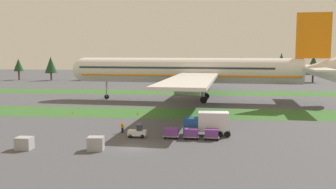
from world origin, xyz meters
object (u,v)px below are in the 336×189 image
object	(u,v)px
taxiway_marker_1	(73,113)
taxiway_marker_2	(204,114)
cargo_dolly_third	(212,133)
ground_crew_marshaller	(122,127)
airliner	(197,71)
taxiway_marker_0	(138,113)
cargo_dolly_lead	(171,132)
uld_container_1	(96,144)
catering_truck	(207,123)
baggage_tug	(138,132)
cargo_dolly_second	(191,133)
uld_container_0	(24,143)

from	to	relation	value
taxiway_marker_1	taxiway_marker_2	xyz separation A→B (m)	(26.38, 0.46, 0.02)
cargo_dolly_third	ground_crew_marshaller	bearing A→B (deg)	79.22
airliner	taxiway_marker_2	size ratio (longest dim) A/B	158.11
taxiway_marker_0	ground_crew_marshaller	bearing A→B (deg)	-88.56
cargo_dolly_lead	uld_container_1	xyz separation A→B (m)	(-9.16, -7.24, -0.05)
catering_truck	cargo_dolly_third	bearing A→B (deg)	-167.08
catering_truck	taxiway_marker_2	distance (m)	17.78
airliner	ground_crew_marshaller	distance (m)	40.19
airliner	taxiway_marker_2	xyz separation A→B (m)	(1.70, -20.95, -7.51)
cargo_dolly_third	taxiway_marker_0	xyz separation A→B (m)	(-14.09, 20.22, -0.61)
baggage_tug	uld_container_1	distance (m)	8.54
taxiway_marker_2	cargo_dolly_second	bearing A→B (deg)	-95.64
ground_crew_marshaller	taxiway_marker_0	size ratio (longest dim) A/B	2.78
ground_crew_marshaller	taxiway_marker_0	xyz separation A→B (m)	(-0.43, 16.96, -0.63)
cargo_dolly_lead	cargo_dolly_second	size ratio (longest dim) A/B	1.00
baggage_tug	catering_truck	distance (m)	10.51
baggage_tug	cargo_dolly_second	xyz separation A→B (m)	(7.92, -0.36, 0.10)
cargo_dolly_lead	uld_container_0	xyz separation A→B (m)	(-18.48, -7.62, -0.12)
uld_container_1	taxiway_marker_1	xyz separation A→B (m)	(-12.33, 26.85, -0.64)
cargo_dolly_second	taxiway_marker_1	bearing A→B (deg)	53.64
cargo_dolly_third	catering_truck	size ratio (longest dim) A/B	0.33
baggage_tug	uld_container_0	size ratio (longest dim) A/B	1.33
cargo_dolly_lead	uld_container_1	size ratio (longest dim) A/B	1.13
catering_truck	uld_container_0	size ratio (longest dim) A/B	3.49
cargo_dolly_second	catering_truck	world-z (taller)	catering_truck
cargo_dolly_second	cargo_dolly_third	size ratio (longest dim) A/B	1.00
taxiway_marker_1	catering_truck	bearing A→B (deg)	-32.84
baggage_tug	uld_container_0	distance (m)	15.59
cargo_dolly_lead	catering_truck	xyz separation A→B (m)	(5.21, 2.37, 1.03)
airliner	uld_container_0	distance (m)	53.71
airliner	cargo_dolly_second	world-z (taller)	airliner
cargo_dolly_lead	uld_container_1	world-z (taller)	uld_container_1
cargo_dolly_lead	taxiway_marker_1	world-z (taller)	cargo_dolly_lead
baggage_tug	cargo_dolly_lead	distance (m)	5.03
catering_truck	cargo_dolly_lead	bearing A→B (deg)	114.89
baggage_tug	uld_container_1	size ratio (longest dim) A/B	1.33
baggage_tug	uld_container_0	xyz separation A→B (m)	(-13.46, -7.85, -0.01)
cargo_dolly_third	taxiway_marker_1	world-z (taller)	cargo_dolly_third
cargo_dolly_lead	baggage_tug	bearing A→B (deg)	90.00
airliner	catering_truck	xyz separation A→B (m)	(2.01, -38.65, -5.82)
airliner	cargo_dolly_third	distance (m)	41.94
airliner	taxiway_marker_0	size ratio (longest dim) A/B	130.10
cargo_dolly_lead	taxiway_marker_2	xyz separation A→B (m)	(4.89, 20.07, -0.66)
baggage_tug	cargo_dolly_third	size ratio (longest dim) A/B	1.17
catering_truck	taxiway_marker_1	distance (m)	31.83
catering_truck	taxiway_marker_2	world-z (taller)	catering_truck
cargo_dolly_lead	taxiway_marker_1	size ratio (longest dim) A/B	4.80
cargo_dolly_third	uld_container_1	size ratio (longest dim) A/B	1.13
baggage_tug	catering_truck	bearing A→B (deg)	-75.53
catering_truck	uld_container_1	distance (m)	17.32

